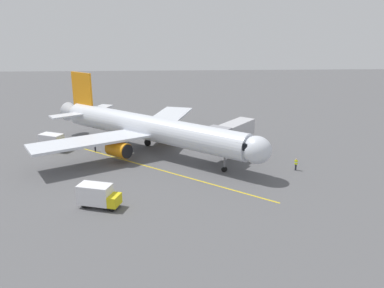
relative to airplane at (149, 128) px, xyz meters
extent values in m
plane|color=#565659|center=(0.51, 1.15, -4.00)|extent=(220.00, 220.00, 0.00)
cube|color=yellow|center=(-0.22, 6.18, -4.00)|extent=(31.25, 25.35, 0.01)
cylinder|color=silver|center=(-0.22, 0.18, 0.10)|extent=(28.82, 24.34, 3.80)
ellipsoid|color=silver|center=(-14.37, 11.62, 0.10)|extent=(5.38, 5.32, 3.61)
cone|color=silver|center=(14.16, -11.46, 0.10)|extent=(4.48, 4.55, 3.42)
cube|color=black|center=(-13.28, 10.74, 0.65)|extent=(3.28, 3.52, 0.90)
cube|color=silver|center=(-2.69, -8.79, -0.50)|extent=(9.95, 17.83, 0.36)
cylinder|color=orange|center=(-3.09, -4.96, -2.00)|extent=(4.09, 3.93, 2.30)
cylinder|color=black|center=(-4.45, -3.86, -2.00)|extent=(1.48, 1.76, 2.10)
cube|color=silver|center=(8.04, 4.46, -0.50)|extent=(17.43, 12.82, 0.36)
cylinder|color=orange|center=(4.21, 4.06, -2.00)|extent=(4.09, 3.93, 2.30)
cylinder|color=black|center=(2.85, 5.16, -2.00)|extent=(1.48, 1.76, 2.10)
cube|color=orange|center=(11.83, -9.57, 3.90)|extent=(3.96, 3.30, 7.20)
cube|color=silver|center=(9.59, -11.87, 0.70)|extent=(4.53, 6.84, 0.24)
cube|color=silver|center=(13.61, -6.90, 0.70)|extent=(6.67, 5.50, 0.24)
cylinder|color=slate|center=(-10.71, 8.67, -2.27)|extent=(0.24, 0.24, 2.77)
cylinder|color=black|center=(-10.71, 8.67, -3.65)|extent=(0.83, 0.79, 0.70)
cylinder|color=slate|center=(0.48, -3.73, -2.07)|extent=(0.24, 0.24, 2.77)
cylinder|color=black|center=(0.48, -3.73, -3.45)|extent=(1.14, 1.04, 1.10)
cylinder|color=slate|center=(3.75, 0.31, -2.07)|extent=(0.24, 0.24, 2.77)
cylinder|color=black|center=(3.75, 0.31, -3.45)|extent=(1.14, 1.04, 1.10)
cube|color=#B7B7BC|center=(-12.86, 2.04, -0.10)|extent=(7.68, 8.63, 2.50)
cube|color=gray|center=(-10.03, 5.54, -0.10)|extent=(4.25, 4.19, 3.00)
cylinder|color=slate|center=(-15.69, -1.46, -2.05)|extent=(0.70, 0.70, 3.90)
cube|color=#333338|center=(-15.69, -1.46, -3.70)|extent=(2.00, 2.00, 0.60)
cylinder|color=#23232D|center=(-20.70, 8.61, -3.56)|extent=(0.26, 0.26, 0.88)
cube|color=#D8EA19|center=(-20.70, 8.61, -2.82)|extent=(0.44, 0.44, 0.60)
cube|color=silver|center=(-20.70, 8.61, -2.82)|extent=(0.46, 0.46, 0.10)
sphere|color=tan|center=(-20.70, 8.61, -2.40)|extent=(0.22, 0.22, 0.22)
cylinder|color=#23232D|center=(8.64, -1.18, -3.56)|extent=(0.26, 0.26, 0.88)
cube|color=orange|center=(8.64, -1.18, -2.82)|extent=(0.44, 0.36, 0.60)
cube|color=silver|center=(8.64, -1.18, -2.82)|extent=(0.46, 0.38, 0.10)
sphere|color=tan|center=(8.64, -1.18, -2.40)|extent=(0.22, 0.22, 0.22)
cylinder|color=#23232D|center=(-12.14, -2.33, -3.56)|extent=(0.26, 0.26, 0.88)
cube|color=#D8EA19|center=(-12.14, -2.33, -2.82)|extent=(0.40, 0.45, 0.60)
cube|color=silver|center=(-12.14, -2.33, -2.82)|extent=(0.42, 0.47, 0.10)
sphere|color=brown|center=(-12.14, -2.33, -2.40)|extent=(0.22, 0.22, 0.22)
cube|color=yellow|center=(13.96, -1.65, -2.98)|extent=(2.34, 2.44, 1.20)
cube|color=black|center=(13.33, -1.36, -2.78)|extent=(0.86, 1.61, 0.70)
cube|color=silver|center=(15.73, -2.47, -2.48)|extent=(4.11, 3.32, 2.20)
cylinder|color=black|center=(13.46, -2.14, -3.58)|extent=(0.87, 0.58, 0.84)
cylinder|color=black|center=(14.01, -0.96, -3.58)|extent=(0.87, 0.58, 0.84)
cylinder|color=black|center=(16.37, -3.48, -3.58)|extent=(0.87, 0.58, 0.84)
cylinder|color=black|center=(16.91, -2.30, -3.58)|extent=(0.87, 0.58, 0.84)
cube|color=yellow|center=(3.18, 19.02, -2.98)|extent=(2.19, 2.32, 1.20)
cube|color=black|center=(2.51, 19.23, -2.78)|extent=(0.66, 1.67, 0.70)
cube|color=silver|center=(5.04, 18.45, -2.48)|extent=(4.03, 2.97, 2.20)
cylinder|color=black|center=(2.75, 18.47, -3.58)|extent=(0.88, 0.49, 0.84)
cylinder|color=black|center=(3.13, 19.72, -3.58)|extent=(0.88, 0.49, 0.84)
cylinder|color=black|center=(5.81, 17.53, -3.58)|extent=(0.88, 0.49, 0.84)
cylinder|color=black|center=(6.19, 18.77, -3.58)|extent=(0.88, 0.49, 0.84)
camera|label=1|loc=(-3.57, 58.71, 15.78)|focal=36.65mm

